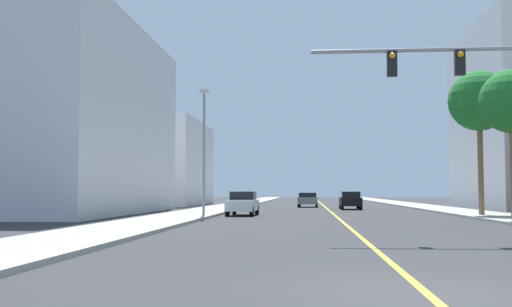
# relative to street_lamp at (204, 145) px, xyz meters

# --- Properties ---
(ground) EXTENTS (192.00, 192.00, 0.00)m
(ground) POSITION_rel_street_lamp_xyz_m (7.90, 16.60, -4.32)
(ground) COLOR #2D2D30
(sidewalk_left) EXTENTS (3.75, 168.00, 0.15)m
(sidewalk_left) POSITION_rel_street_lamp_xyz_m (-1.38, 16.60, -4.24)
(sidewalk_left) COLOR #9E9B93
(sidewalk_left) RESTS_ON ground
(sidewalk_right) EXTENTS (3.75, 168.00, 0.15)m
(sidewalk_right) POSITION_rel_street_lamp_xyz_m (17.18, 16.60, -4.24)
(sidewalk_right) COLOR #9E9B93
(sidewalk_right) RESTS_ON ground
(lane_marking_center) EXTENTS (0.16, 144.00, 0.01)m
(lane_marking_center) POSITION_rel_street_lamp_xyz_m (7.90, 16.60, -4.31)
(lane_marking_center) COLOR yellow
(lane_marking_center) RESTS_ON ground
(building_left_near) EXTENTS (12.97, 22.67, 13.13)m
(building_left_near) POSITION_rel_street_lamp_xyz_m (-12.02, 5.88, 2.25)
(building_left_near) COLOR silver
(building_left_near) RESTS_ON ground
(building_left_far) EXTENTS (10.69, 17.52, 9.20)m
(building_left_far) POSITION_rel_street_lamp_xyz_m (-10.88, 30.70, 0.29)
(building_left_far) COLOR silver
(building_left_far) RESTS_ON ground
(street_lamp) EXTENTS (0.56, 0.28, 7.49)m
(street_lamp) POSITION_rel_street_lamp_xyz_m (0.00, 0.00, 0.00)
(street_lamp) COLOR gray
(street_lamp) RESTS_ON sidewalk_left
(palm_mid) EXTENTS (3.26, 3.26, 7.62)m
(palm_mid) POSITION_rel_street_lamp_xyz_m (16.51, -3.94, 1.75)
(palm_mid) COLOR brown
(palm_mid) RESTS_ON sidewalk_right
(palm_far) EXTENTS (3.70, 3.70, 8.80)m
(palm_far) POSITION_rel_street_lamp_xyz_m (16.64, 2.29, 2.72)
(palm_far) COLOR brown
(palm_far) RESTS_ON sidewalk_right
(car_white) EXTENTS (1.82, 4.22, 1.54)m
(car_white) POSITION_rel_street_lamp_xyz_m (1.98, 3.33, -3.53)
(car_white) COLOR white
(car_white) RESTS_ON ground
(car_gray) EXTENTS (1.97, 3.94, 1.40)m
(car_gray) POSITION_rel_street_lamp_xyz_m (6.21, 23.35, -3.58)
(car_gray) COLOR slate
(car_gray) RESTS_ON ground
(car_black) EXTENTS (1.77, 4.31, 1.52)m
(car_black) POSITION_rel_street_lamp_xyz_m (9.80, 16.45, -3.53)
(car_black) COLOR black
(car_black) RESTS_ON ground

